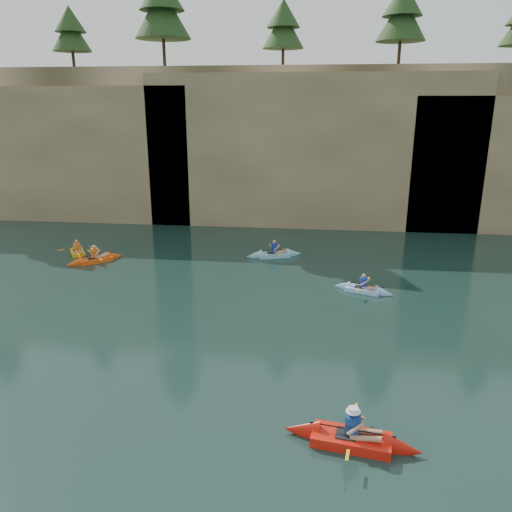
# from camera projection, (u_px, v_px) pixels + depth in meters

# --- Properties ---
(ground) EXTENTS (160.00, 160.00, 0.00)m
(ground) POSITION_uv_depth(u_px,v_px,m) (237.00, 379.00, 16.94)
(ground) COLOR black
(ground) RESTS_ON ground
(cliff) EXTENTS (70.00, 16.00, 12.00)m
(cliff) POSITION_uv_depth(u_px,v_px,m) (290.00, 138.00, 43.63)
(cliff) COLOR tan
(cliff) RESTS_ON ground
(cliff_slab_west) EXTENTS (26.00, 2.40, 10.56)m
(cliff_slab_west) POSITION_uv_depth(u_px,v_px,m) (30.00, 152.00, 39.11)
(cliff_slab_west) COLOR #9C855E
(cliff_slab_west) RESTS_ON ground
(cliff_slab_center) EXTENTS (24.00, 2.40, 11.40)m
(cliff_slab_center) POSITION_uv_depth(u_px,v_px,m) (311.00, 150.00, 36.47)
(cliff_slab_center) COLOR #9C855E
(cliff_slab_center) RESTS_ON ground
(sea_cave_west) EXTENTS (4.50, 1.00, 4.00)m
(sea_cave_west) POSITION_uv_depth(u_px,v_px,m) (55.00, 195.00, 39.24)
(sea_cave_west) COLOR black
(sea_cave_west) RESTS_ON ground
(sea_cave_center) EXTENTS (3.50, 1.00, 3.20)m
(sea_cave_center) POSITION_uv_depth(u_px,v_px,m) (230.00, 205.00, 37.75)
(sea_cave_center) COLOR black
(sea_cave_center) RESTS_ON ground
(sea_cave_east) EXTENTS (5.00, 1.00, 4.50)m
(sea_cave_east) POSITION_uv_depth(u_px,v_px,m) (421.00, 200.00, 35.96)
(sea_cave_east) COLOR black
(sea_cave_east) RESTS_ON ground
(cliff_pines) EXTENTS (56.00, 6.00, 7.83)m
(cliff_pines) POSITION_uv_depth(u_px,v_px,m) (289.00, 2.00, 35.96)
(cliff_pines) COLOR black
(cliff_pines) RESTS_ON cliff
(main_kayaker) EXTENTS (3.90, 2.55, 1.42)m
(main_kayaker) POSITION_uv_depth(u_px,v_px,m) (351.00, 438.00, 13.68)
(main_kayaker) COLOR red
(main_kayaker) RESTS_ON ground
(kayaker_orange) EXTENTS (3.02, 2.84, 1.29)m
(kayaker_orange) POSITION_uv_depth(u_px,v_px,m) (95.00, 259.00, 29.37)
(kayaker_orange) COLOR #EB4E0E
(kayaker_orange) RESTS_ON ground
(kayaker_ltblue_near) EXTENTS (3.04, 2.21, 1.17)m
(kayaker_ltblue_near) POSITION_uv_depth(u_px,v_px,m) (363.00, 289.00, 24.74)
(kayaker_ltblue_near) COLOR #98C8FF
(kayaker_ltblue_near) RESTS_ON ground
(kayaker_yellow) EXTENTS (2.11, 2.77, 1.16)m
(kayaker_yellow) POSITION_uv_depth(u_px,v_px,m) (78.00, 252.00, 30.85)
(kayaker_yellow) COLOR #EAA213
(kayaker_yellow) RESTS_ON ground
(kayaker_ltblue_mid) EXTENTS (3.49, 2.45, 1.30)m
(kayaker_ltblue_mid) POSITION_uv_depth(u_px,v_px,m) (274.00, 254.00, 30.37)
(kayaker_ltblue_mid) COLOR #7FC1D5
(kayaker_ltblue_mid) RESTS_ON ground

